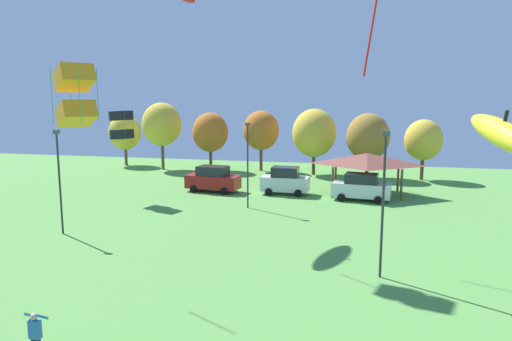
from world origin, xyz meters
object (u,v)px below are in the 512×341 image
(treeline_tree_0, at_px, (125,132))
(treeline_tree_6, at_px, (423,140))
(parked_car_third_from_left, at_px, (361,187))
(kite_flying_3, at_px, (75,96))
(treeline_tree_3, at_px, (261,131))
(treeline_tree_1, at_px, (162,124))
(light_post_1, at_px, (383,197))
(treeline_tree_4, at_px, (314,133))
(treeline_tree_5, at_px, (368,137))
(treeline_tree_2, at_px, (210,132))
(parked_car_second_from_left, at_px, (285,181))
(park_pavilion, at_px, (367,159))
(kite_flying_4, at_px, (122,125))
(light_post_0, at_px, (248,161))
(parked_car_leftmost, at_px, (213,179))
(light_post_2, at_px, (59,176))
(person_standing_near_foreground, at_px, (35,334))
(kite_flying_0, at_px, (503,134))

(treeline_tree_0, bearing_deg, treeline_tree_6, -4.35)
(parked_car_third_from_left, relative_size, treeline_tree_6, 0.78)
(kite_flying_3, distance_m, treeline_tree_0, 42.52)
(treeline_tree_3, bearing_deg, treeline_tree_1, -171.65)
(treeline_tree_1, bearing_deg, light_post_1, -49.95)
(treeline_tree_4, bearing_deg, treeline_tree_5, -8.14)
(treeline_tree_5, bearing_deg, treeline_tree_2, 176.43)
(parked_car_second_from_left, bearing_deg, park_pavilion, 12.58)
(kite_flying_4, distance_m, treeline_tree_1, 16.49)
(treeline_tree_4, distance_m, treeline_tree_6, 11.21)
(treeline_tree_3, height_order, treeline_tree_5, treeline_tree_3)
(light_post_0, xyz_separation_m, treeline_tree_0, (-20.59, 18.75, 0.49))
(treeline_tree_5, distance_m, treeline_tree_6, 5.49)
(kite_flying_3, relative_size, treeline_tree_0, 0.34)
(treeline_tree_0, xyz_separation_m, treeline_tree_2, (11.75, -1.61, 0.30))
(light_post_1, xyz_separation_m, treeline_tree_6, (4.97, 27.99, 0.29))
(park_pavilion, xyz_separation_m, treeline_tree_0, (-29.33, 11.53, 1.04))
(parked_car_leftmost, height_order, treeline_tree_6, treeline_tree_6)
(light_post_2, bearing_deg, treeline_tree_3, 77.15)
(park_pavilion, bearing_deg, parked_car_third_from_left, -98.76)
(person_standing_near_foreground, distance_m, kite_flying_0, 19.68)
(light_post_0, distance_m, treeline_tree_0, 27.85)
(treeline_tree_0, bearing_deg, person_standing_near_foreground, -64.39)
(kite_flying_3, distance_m, treeline_tree_5, 36.54)
(light_post_1, distance_m, treeline_tree_3, 32.62)
(treeline_tree_5, bearing_deg, kite_flying_0, -78.53)
(kite_flying_3, xyz_separation_m, light_post_2, (-8.13, 9.69, -4.65))
(treeline_tree_1, xyz_separation_m, treeline_tree_6, (28.89, -0.47, -1.22))
(kite_flying_4, distance_m, light_post_1, 23.66)
(parked_car_leftmost, height_order, light_post_0, light_post_0)
(park_pavilion, relative_size, treeline_tree_3, 1.03)
(kite_flying_4, height_order, parked_car_third_from_left, kite_flying_4)
(kite_flying_4, relative_size, parked_car_leftmost, 0.47)
(person_standing_near_foreground, distance_m, parked_car_leftmost, 27.02)
(kite_flying_4, bearing_deg, light_post_2, -82.51)
(treeline_tree_3, relative_size, treeline_tree_6, 1.12)
(kite_flying_0, bearing_deg, parked_car_third_from_left, 110.97)
(park_pavilion, relative_size, light_post_1, 1.05)
(light_post_0, bearing_deg, treeline_tree_1, 131.35)
(kite_flying_3, distance_m, park_pavilion, 28.41)
(parked_car_third_from_left, distance_m, treeline_tree_1, 26.19)
(treeline_tree_3, xyz_separation_m, treeline_tree_4, (6.23, -1.40, -0.08))
(park_pavilion, bearing_deg, treeline_tree_0, 158.55)
(kite_flying_4, xyz_separation_m, parked_car_second_from_left, (12.52, 5.11, -4.94))
(parked_car_third_from_left, bearing_deg, kite_flying_3, -105.64)
(treeline_tree_3, distance_m, treeline_tree_6, 17.54)
(parked_car_second_from_left, xyz_separation_m, light_post_1, (7.45, -17.58, 2.61))
(light_post_0, xyz_separation_m, light_post_1, (9.34, -11.89, 0.16))
(light_post_1, bearing_deg, treeline_tree_5, 91.06)
(light_post_0, height_order, light_post_1, light_post_1)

